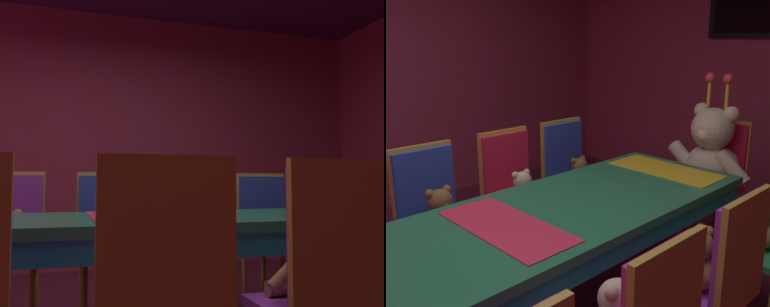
# 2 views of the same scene
# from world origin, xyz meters

# --- Properties ---
(wall_left) EXTENTS (0.12, 6.40, 2.80)m
(wall_left) POSITION_xyz_m (-2.60, 0.00, 1.40)
(wall_left) COLOR #99334C
(wall_left) RESTS_ON ground_plane
(banquet_table) EXTENTS (0.90, 3.13, 0.75)m
(banquet_table) POSITION_xyz_m (0.00, 0.00, 0.66)
(banquet_table) COLOR #26724C
(banquet_table) RESTS_ON ground_plane
(chair_left_1) EXTENTS (0.42, 0.41, 0.98)m
(chair_left_1) POSITION_xyz_m (-0.85, -0.60, 0.60)
(chair_left_1) COLOR purple
(chair_left_1) RESTS_ON ground_plane
(teddy_left_1) EXTENTS (0.23, 0.30, 0.29)m
(teddy_left_1) POSITION_xyz_m (-0.71, -0.60, 0.58)
(teddy_left_1) COLOR #9E7247
(teddy_left_1) RESTS_ON chair_left_1
(chair_left_2) EXTENTS (0.42, 0.41, 0.98)m
(chair_left_2) POSITION_xyz_m (-0.83, 0.01, 0.60)
(chair_left_2) COLOR #2D47B2
(chair_left_2) RESTS_ON ground_plane
(teddy_left_2) EXTENTS (0.25, 0.32, 0.30)m
(teddy_left_2) POSITION_xyz_m (-0.69, 0.01, 0.59)
(teddy_left_2) COLOR brown
(teddy_left_2) RESTS_ON chair_left_2
(chair_left_3) EXTENTS (0.42, 0.41, 0.98)m
(chair_left_3) POSITION_xyz_m (-0.85, 0.64, 0.60)
(chair_left_3) COLOR red
(chair_left_3) RESTS_ON ground_plane
(teddy_left_3) EXTENTS (0.22, 0.28, 0.27)m
(teddy_left_3) POSITION_xyz_m (-0.71, 0.64, 0.57)
(teddy_left_3) COLOR beige
(teddy_left_3) RESTS_ON chair_left_3
(chair_left_4) EXTENTS (0.42, 0.41, 0.98)m
(chair_left_4) POSITION_xyz_m (-0.85, 1.20, 0.60)
(chair_left_4) COLOR #2D47B2
(chair_left_4) RESTS_ON ground_plane
(teddy_left_4) EXTENTS (0.21, 0.27, 0.26)m
(teddy_left_4) POSITION_xyz_m (-0.71, 1.20, 0.57)
(teddy_left_4) COLOR brown
(teddy_left_4) RESTS_ON chair_left_4
(chair_right_2) EXTENTS (0.42, 0.41, 0.98)m
(chair_right_2) POSITION_xyz_m (0.85, 0.00, 0.60)
(chair_right_2) COLOR #CC338C
(chair_right_2) RESTS_ON ground_plane
(teddy_right_2) EXTENTS (0.25, 0.32, 0.30)m
(teddy_right_2) POSITION_xyz_m (0.71, 0.00, 0.59)
(teddy_right_2) COLOR beige
(teddy_right_2) RESTS_ON chair_right_2
(chair_right_3) EXTENTS (0.42, 0.41, 0.98)m
(chair_right_3) POSITION_xyz_m (0.83, 0.61, 0.60)
(chair_right_3) COLOR purple
(chair_right_3) RESTS_ON ground_plane
(teddy_right_3) EXTENTS (0.25, 0.32, 0.30)m
(teddy_right_3) POSITION_xyz_m (0.69, 0.61, 0.59)
(teddy_right_3) COLOR olive
(teddy_right_3) RESTS_ON chair_right_3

